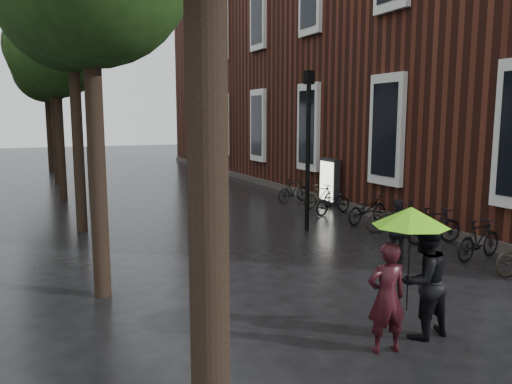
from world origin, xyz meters
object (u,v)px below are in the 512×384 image
person_burgundy (387,298)px  person_black (423,281)px  parked_bicycles (383,214)px  lamp_post (308,135)px  ad_lightbox (329,182)px  pedestrian_walking (398,231)px

person_burgundy → person_black: bearing=-156.9°
person_black → parked_bicycles: size_ratio=0.16×
person_burgundy → parked_bicycles: bearing=-117.2°
lamp_post → ad_lightbox: bearing=48.8°
person_burgundy → person_black: person_black is taller
person_black → lamp_post: 7.73m
parked_bicycles → lamp_post: size_ratio=2.37×
person_burgundy → person_black: (0.85, 0.18, 0.08)m
person_burgundy → lamp_post: bearing=-100.7°
person_burgundy → ad_lightbox: 12.32m
pedestrian_walking → parked_bicycles: bearing=-104.3°
pedestrian_walking → person_black: bearing=74.5°
person_black → lamp_post: size_ratio=0.38×
parked_bicycles → ad_lightbox: (0.78, 4.25, 0.45)m
parked_bicycles → lamp_post: 3.38m
person_burgundy → parked_bicycles: (5.19, 6.53, -0.35)m
parked_bicycles → lamp_post: (-2.22, 0.82, 2.41)m
ad_lightbox → lamp_post: (-3.00, -3.43, 1.96)m
person_burgundy → ad_lightbox: ad_lightbox is taller
lamp_post → pedestrian_walking: bearing=-87.4°
person_black → pedestrian_walking: (2.30, 3.29, -0.13)m
ad_lightbox → lamp_post: bearing=-126.1°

